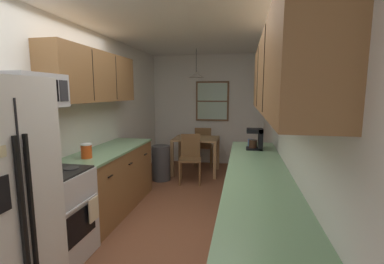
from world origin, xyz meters
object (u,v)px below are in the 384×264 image
Objects in this scene: trash_bin at (161,163)px; microwave_over_range at (31,91)px; storage_canister at (86,151)px; stove_range at (52,216)px; dining_table at (196,144)px; dining_chair_far at (203,145)px; mug_by_coffeemaker at (251,142)px; dining_chair_near at (190,156)px; coffee_maker at (257,139)px; table_serving_bowl at (193,137)px.

microwave_over_range is at bearing -98.75° from trash_bin.
trash_bin is 2.12m from storage_canister.
stove_range reaches higher than dining_table.
stove_range is 3.92m from dining_chair_far.
dining_chair_far is at bearing 116.52° from mug_by_coffeemaker.
coffee_maker is at bearing -44.00° from dining_chair_near.
storage_canister is at bearing -156.44° from coffee_maker.
dining_chair_near is at bearing 141.70° from mug_by_coffeemaker.
storage_canister is at bearing -113.71° from dining_chair_near.
storage_canister reaches higher than trash_bin.
dining_chair_far is (1.06, 3.80, -1.20)m from microwave_over_range.
table_serving_bowl is at bearing 129.80° from mug_by_coffeemaker.
trash_bin is 5.87× the size of mug_by_coffeemaker.
coffee_maker is at bearing -74.66° from mug_by_coffeemaker.
table_serving_bowl is at bearing 74.98° from stove_range.
mug_by_coffeemaker is (2.06, 1.80, -0.75)m from microwave_over_range.
storage_canister is (-0.01, 0.66, 0.52)m from stove_range.
dining_table is 1.81m from mug_by_coffeemaker.
mug_by_coffeemaker is 0.64× the size of table_serving_bowl.
dining_chair_near is at bearing 71.84° from stove_range.
dining_table is 5.22× the size of storage_canister.
stove_range reaches higher than mug_by_coffeemaker.
stove_range is 1.23m from microwave_over_range.
mug_by_coffeemaker is (1.08, -0.85, 0.45)m from dining_chair_near.
table_serving_bowl is (-1.11, 1.33, -0.17)m from mug_by_coffeemaker.
coffee_maker is (2.02, 1.54, 0.58)m from stove_range.
trash_bin is 3.82× the size of storage_canister.
stove_range reaches higher than table_serving_bowl.
stove_range is 0.84m from storage_canister.
dining_table is 1.02× the size of dining_chair_far.
stove_range is 2.67m from trash_bin.
dining_table is at bearing -97.04° from dining_chair_far.
trash_bin is (0.29, 2.65, -0.14)m from stove_range.
table_serving_bowl is at bearing 71.13° from storage_canister.
dining_chair_far is (0.07, 0.57, -0.12)m from dining_table.
stove_range is 6.17× the size of table_serving_bowl.
storage_canister is at bearing -108.87° from table_serving_bowl.
mug_by_coffeemaker reaches higher than dining_chair_near.
stove_range reaches higher than dining_chair_far.
storage_canister is at bearing -149.72° from mug_by_coffeemaker.
coffee_maker is at bearing -55.92° from dining_table.
dining_chair_near and dining_chair_far have the same top height.
dining_chair_far is at bearing 60.29° from trash_bin.
trash_bin is (-0.66, -1.15, -0.17)m from dining_chair_far.
dining_chair_near is 1.69m from coffee_maker.
mug_by_coffeemaker is at bearing -53.15° from dining_table.
microwave_over_range is 3.40m from table_serving_bowl.
microwave_over_range is 0.97m from storage_canister.
storage_canister is 2.26m from mug_by_coffeemaker.
coffee_maker is 1.64× the size of table_serving_bowl.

